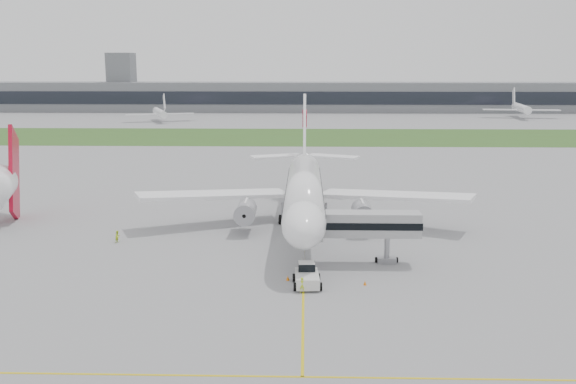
{
  "coord_description": "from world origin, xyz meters",
  "views": [
    {
      "loc": [
        0.12,
        -84.26,
        23.03
      ],
      "look_at": [
        -2.22,
        2.0,
        5.67
      ],
      "focal_mm": 40.0,
      "sensor_mm": 36.0,
      "label": 1
    }
  ],
  "objects_px": {
    "airliner": "(304,188)",
    "ground_crew_near": "(302,285)",
    "jet_bridge": "(357,225)",
    "pushback_tug": "(307,276)"
  },
  "relations": [
    {
      "from": "airliner",
      "to": "ground_crew_near",
      "type": "distance_m",
      "value": 27.39
    },
    {
      "from": "jet_bridge",
      "to": "ground_crew_near",
      "type": "relative_size",
      "value": 8.19
    },
    {
      "from": "ground_crew_near",
      "to": "pushback_tug",
      "type": "bearing_deg",
      "value": -100.29
    },
    {
      "from": "jet_bridge",
      "to": "airliner",
      "type": "bearing_deg",
      "value": 109.86
    },
    {
      "from": "airliner",
      "to": "jet_bridge",
      "type": "height_order",
      "value": "airliner"
    },
    {
      "from": "jet_bridge",
      "to": "pushback_tug",
      "type": "bearing_deg",
      "value": -127.87
    },
    {
      "from": "airliner",
      "to": "jet_bridge",
      "type": "xyz_separation_m",
      "value": [
        6.16,
        -17.1,
        -0.96
      ]
    },
    {
      "from": "airliner",
      "to": "jet_bridge",
      "type": "bearing_deg",
      "value": -70.18
    },
    {
      "from": "jet_bridge",
      "to": "ground_crew_near",
      "type": "distance_m",
      "value": 12.33
    },
    {
      "from": "pushback_tug",
      "to": "jet_bridge",
      "type": "distance_m",
      "value": 10.12
    }
  ]
}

